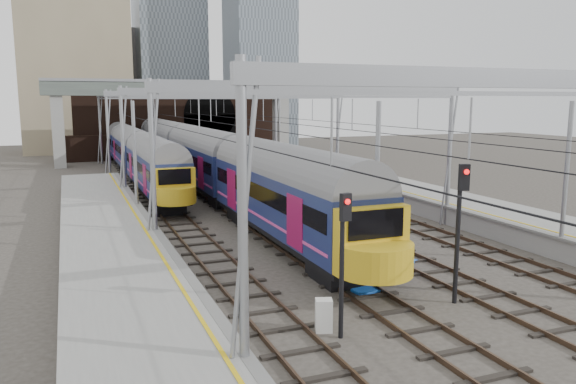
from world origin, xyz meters
name	(u,v)px	position (x,y,z in m)	size (l,w,h in m)	color
ground	(401,283)	(0.00, 0.00, 0.00)	(160.00, 160.00, 0.00)	#38332D
platform_left	(123,281)	(-10.18, 2.50, 0.55)	(4.32, 55.00, 1.12)	gray
tracks	(270,212)	(0.00, 15.00, 0.02)	(14.40, 80.00, 0.22)	#4C3828
overhead_line	(239,107)	(0.00, 21.49, 6.57)	(16.80, 80.00, 8.00)	gray
retaining_wall	(180,122)	(1.40, 51.93, 4.33)	(28.00, 2.75, 9.00)	black
overbridge	(176,98)	(0.00, 46.00, 7.27)	(28.00, 3.00, 9.25)	gray
city_skyline	(162,33)	(2.73, 70.48, 17.09)	(37.50, 27.50, 60.00)	tan
train_main	(184,151)	(-2.00, 32.26, 2.56)	(2.91, 67.27, 4.97)	black
train_second	(132,150)	(-6.00, 37.35, 2.36)	(2.59, 44.93, 4.52)	black
signal_near_left	(343,247)	(-4.49, -3.77, 2.82)	(0.33, 0.45, 4.42)	black
signal_near_centre	(460,217)	(0.55, -2.61, 3.10)	(0.39, 0.47, 4.92)	black
relay_cabinet	(324,315)	(-4.76, -3.08, 0.51)	(0.51, 0.43, 1.02)	silver
equip_cover_a	(366,291)	(-1.78, -0.43, 0.06)	(0.94, 0.67, 0.11)	blue
equip_cover_b	(358,278)	(-1.36, 0.99, 0.05)	(0.83, 0.58, 0.10)	blue
equip_cover_c	(408,261)	(1.87, 2.30, 0.04)	(0.76, 0.53, 0.09)	blue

